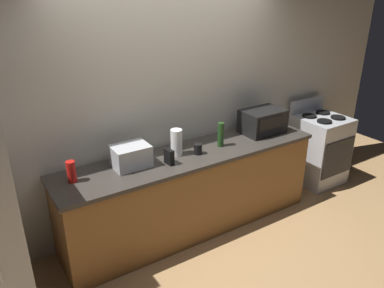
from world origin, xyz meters
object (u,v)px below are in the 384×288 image
bottle_hot_sauce (71,172)px  stove_range (319,149)px  cordless_phone (169,157)px  toaster_oven (131,156)px  mug_black (198,149)px  bottle_wine (221,135)px  microwave (262,121)px  paper_towel_roll (176,142)px

bottle_hot_sauce → stove_range: bearing=-1.1°
stove_range → cordless_phone: stove_range is taller
bottle_hot_sauce → toaster_oven: bearing=-0.1°
mug_black → bottle_wine: bearing=6.7°
bottle_hot_sauce → mug_black: (1.24, -0.11, -0.04)m
bottle_hot_sauce → mug_black: bottle_hot_sauce is taller
bottle_wine → bottle_hot_sauce: bearing=177.3°
microwave → mug_black: microwave is taller
microwave → toaster_oven: (-1.63, 0.01, -0.03)m
cordless_phone → bottle_hot_sauce: 0.90m
microwave → paper_towel_roll: 1.14m
stove_range → bottle_wine: 1.75m
stove_range → toaster_oven: size_ratio=3.18×
mug_black → paper_towel_roll: bearing=152.6°
stove_range → mug_black: stove_range is taller
paper_towel_roll → mug_black: 0.23m
stove_range → paper_towel_roll: paper_towel_roll is taller
bottle_wine → toaster_oven: bearing=175.8°
stove_range → paper_towel_roll: bearing=178.7°
cordless_phone → stove_range: bearing=-3.6°
toaster_oven → bottle_hot_sauce: (-0.56, 0.00, -0.01)m
paper_towel_roll → toaster_oven: bearing=178.8°
mug_black → stove_range: bearing=1.4°
cordless_phone → bottle_hot_sauce: bottle_hot_sauce is taller
bottle_hot_sauce → paper_towel_roll: bearing=-0.6°
paper_towel_roll → microwave: bearing=-0.1°
microwave → bottle_wine: size_ratio=1.84×
microwave → mug_black: 0.96m
paper_towel_roll → cordless_phone: 0.23m
cordless_phone → bottle_wine: bottle_wine is taller
stove_range → cordless_phone: bearing=-177.8°
bottle_hot_sauce → bottle_wine: bottle_wine is taller
stove_range → microwave: 1.16m
microwave → mug_black: size_ratio=4.40×
cordless_phone → bottle_wine: size_ratio=0.57×
stove_range → cordless_phone: size_ratio=7.20×
bottle_wine → cordless_phone: bearing=-173.3°
paper_towel_roll → bottle_hot_sauce: (-1.05, 0.01, -0.04)m
bottle_wine → stove_range: bearing=0.4°
toaster_oven → cordless_phone: toaster_oven is taller
toaster_oven → mug_black: 0.69m
paper_towel_roll → mug_black: (0.19, -0.10, -0.08)m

